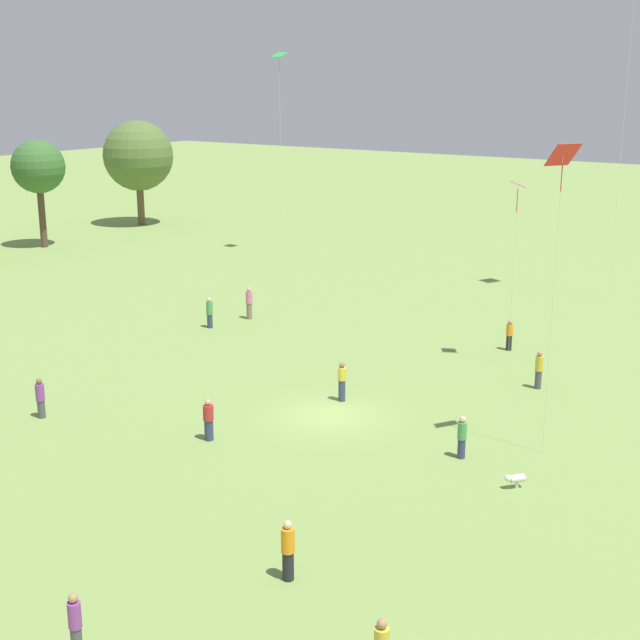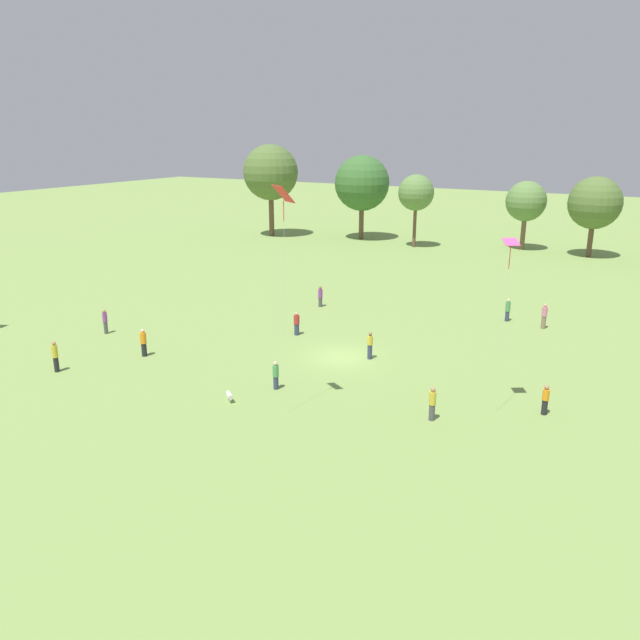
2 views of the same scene
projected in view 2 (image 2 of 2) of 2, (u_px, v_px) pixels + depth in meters
ground_plane at (342, 357)px, 39.64m from camera, size 240.00×240.00×0.00m
tree_0 at (271, 173)px, 83.04m from camera, size 7.33×7.33×12.14m
tree_1 at (362, 183)px, 80.88m from camera, size 7.12×7.12×10.83m
tree_2 at (416, 193)px, 75.28m from camera, size 4.34×4.34×8.80m
tree_3 at (526, 202)px, 73.90m from camera, size 4.75×4.75×8.17m
tree_4 at (595, 203)px, 69.47m from camera, size 5.83×5.83×9.01m
person_0 at (545, 400)px, 31.39m from camera, size 0.48×0.48×1.60m
person_1 at (297, 324)px, 43.69m from camera, size 0.57×0.57×1.67m
person_2 at (144, 343)px, 39.54m from camera, size 0.53×0.53×1.81m
person_3 at (544, 316)px, 45.06m from camera, size 0.45×0.45×1.87m
person_4 at (55, 356)px, 36.94m from camera, size 0.36×0.36×1.90m
person_5 at (370, 346)px, 39.06m from camera, size 0.50×0.50×1.75m
person_6 at (276, 375)px, 34.49m from camera, size 0.42×0.42×1.64m
person_7 at (508, 310)px, 46.88m from camera, size 0.36×0.36×1.74m
person_8 at (105, 321)px, 43.95m from camera, size 0.35×0.35×1.78m
person_9 at (432, 404)px, 30.74m from camera, size 0.38×0.38×1.75m
person_10 at (320, 297)px, 50.73m from camera, size 0.51×0.51×1.70m
kite_3 at (283, 201)px, 28.70m from camera, size 1.26×1.14×11.41m
kite_4 at (510, 251)px, 29.49m from camera, size 0.94×0.93×8.91m
dog_0 at (229, 395)px, 33.03m from camera, size 0.67×0.61×0.51m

